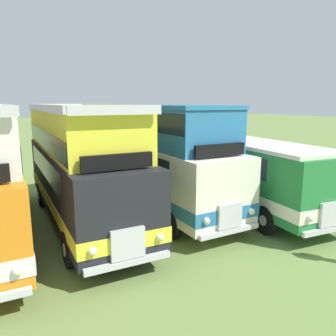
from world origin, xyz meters
TOP-DOWN VIEW (x-y plane):
  - bus_sixth_in_row at (5.16, -0.08)m, footprint 2.81×9.91m
  - bus_seventh_in_row at (8.60, 0.41)m, footprint 3.03×9.80m
  - bus_eighth_in_row at (12.06, -0.33)m, footprint 2.98×11.00m

SIDE VIEW (x-z plane):
  - bus_eighth_in_row at x=12.06m, z-range 0.26..3.25m
  - bus_sixth_in_row at x=5.16m, z-range 0.09..4.61m
  - bus_seventh_in_row at x=8.60m, z-range 0.22..4.71m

